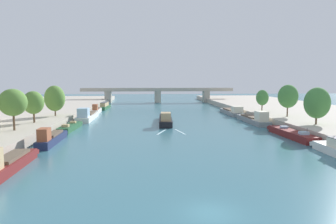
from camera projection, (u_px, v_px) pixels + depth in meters
ground_plane at (211, 213)px, 22.26m from camera, size 400.00×400.00×0.00m
quay_left at (5, 117)px, 73.93m from camera, size 36.00×170.00×1.75m
quay_right at (315, 114)px, 79.52m from camera, size 36.00×170.00×1.75m
barge_midriver at (165, 119)px, 69.23m from camera, size 3.69×17.50×3.05m
wake_behind_barge at (171, 132)px, 57.43m from camera, size 5.59×6.04×0.03m
moored_boat_left_end at (6, 164)px, 32.09m from camera, size 2.76×12.71×3.36m
moored_boat_left_lone at (51, 138)px, 46.77m from camera, size 2.25×12.00×3.01m
moored_boat_left_far at (70, 127)px, 60.29m from camera, size 2.57×11.45×2.15m
moored_boat_left_midway at (87, 116)px, 75.02m from camera, size 3.59×16.48×3.45m
moored_boat_left_upstream at (97, 110)px, 90.54m from camera, size 2.21×10.52×3.00m
moored_boat_left_gap_after at (105, 106)px, 104.46m from camera, size 2.55×13.07×2.43m
moored_boat_right_gap_after at (291, 134)px, 52.08m from camera, size 3.02×14.17×2.29m
moored_boat_right_midway at (254, 119)px, 69.52m from camera, size 3.07×16.23×3.23m
moored_boat_right_far at (232, 111)px, 87.39m from camera, size 3.69×16.86×2.81m
tree_left_by_lamp at (13, 103)px, 48.45m from camera, size 4.45×4.45×6.87m
tree_left_end_of_row at (33, 103)px, 57.64m from camera, size 3.97×3.97×6.18m
tree_left_midway at (55, 98)px, 68.31m from camera, size 4.62×4.62×7.07m
tree_right_third at (317, 103)px, 55.21m from camera, size 4.66×4.66×6.97m
tree_right_nearest at (288, 96)px, 67.33m from camera, size 4.45×4.45×7.30m
tree_right_far at (262, 98)px, 79.64m from camera, size 3.30×3.30×5.73m
bridge_far at (158, 93)px, 134.59m from camera, size 68.76×4.40×6.63m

